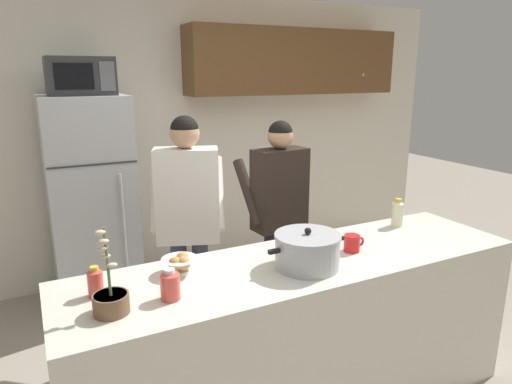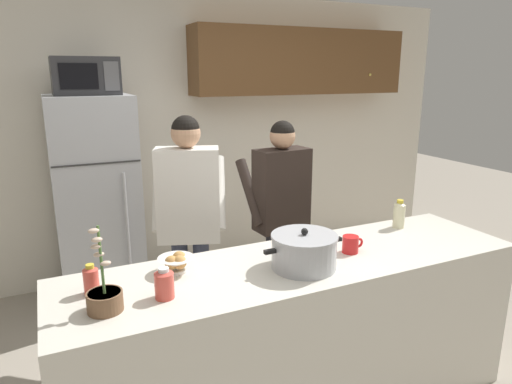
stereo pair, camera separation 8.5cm
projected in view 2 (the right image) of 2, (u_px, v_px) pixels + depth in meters
name	position (u px, v px, depth m)	size (l,w,h in m)	color
back_wall_unit	(203.00, 121.00, 4.37)	(6.00, 0.48, 2.60)	silver
kitchen_island	(298.00, 337.00, 2.55)	(2.54, 0.68, 0.92)	silver
refrigerator	(97.00, 203.00, 3.72)	(0.64, 0.68, 1.73)	#B7BABF
microwave	(85.00, 76.00, 3.45)	(0.48, 0.37, 0.28)	#2D2D30
person_near_pot	(189.00, 208.00, 3.05)	(0.59, 0.54, 1.63)	#33384C
person_by_sink	(281.00, 202.00, 3.37)	(0.51, 0.44, 1.57)	black
cooking_pot	(304.00, 251.00, 2.33)	(0.45, 0.34, 0.21)	#ADAFB5
coffee_mug	(351.00, 244.00, 2.54)	(0.13, 0.09, 0.10)	red
bread_bowl	(176.00, 263.00, 2.28)	(0.18, 0.18, 0.10)	white
bottle_near_edge	(399.00, 214.00, 2.93)	(0.07, 0.07, 0.19)	beige
bottle_mid_counter	(91.00, 279.00, 2.06)	(0.07, 0.07, 0.14)	#D84C3F
bottle_far_corner	(164.00, 283.00, 2.02)	(0.09, 0.09, 0.14)	#D84C3F
potted_orchid	(105.00, 297.00, 1.91)	(0.15, 0.15, 0.38)	brown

